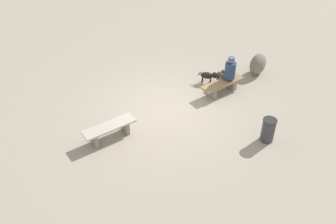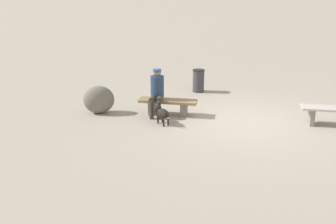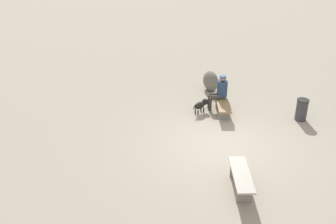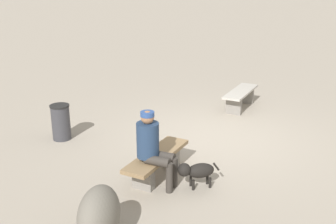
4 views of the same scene
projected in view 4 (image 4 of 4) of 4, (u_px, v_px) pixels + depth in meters
name	position (u px, v px, depth m)	size (l,w,h in m)	color
ground	(218.00, 140.00, 8.53)	(210.00, 210.00, 0.06)	#9E9384
bench_left	(241.00, 96.00, 10.31)	(1.56, 0.47, 0.47)	gray
bench_right	(157.00, 161.00, 6.82)	(1.58, 0.45, 0.42)	gray
seated_person	(152.00, 144.00, 6.41)	(0.38, 0.65, 1.27)	navy
dog	(196.00, 171.00, 6.48)	(0.53, 0.56, 0.45)	black
trash_bin	(61.00, 122.00, 8.38)	(0.40, 0.40, 0.74)	#38383D
boulder	(99.00, 216.00, 5.12)	(0.84, 0.51, 0.77)	#6B665B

